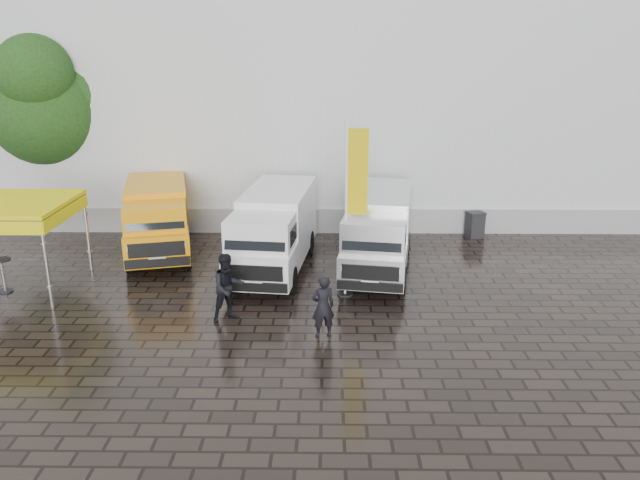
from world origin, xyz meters
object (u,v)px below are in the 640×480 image
Objects in this scene: cocktail_table at (3,276)px; person_front at (323,306)px; flagpole at (352,200)px; van_yellow at (158,221)px; person_tent at (228,287)px; canopy_tent at (11,207)px; van_white at (274,233)px; wheelie_bin at (475,225)px; van_silver at (379,234)px.

person_front is at bearing -16.65° from cocktail_table.
van_yellow is at bearing 151.40° from flagpole.
person_tent reaches higher than person_front.
van_white is at bearing 12.26° from canopy_tent.
canopy_tent is at bearing -150.28° from van_yellow.
van_white is 1.82× the size of canopy_tent.
canopy_tent is (-3.56, -3.37, 1.39)m from van_yellow.
van_yellow is 5.13× the size of cocktail_table.
person_front is at bearing -138.18° from wheelie_bin.
van_yellow is at bearing 90.32° from person_tent.
van_yellow is 5.30× the size of wheelie_bin.
van_white is 1.15× the size of flagpole.
canopy_tent reaches higher than wheelie_bin.
van_silver is at bearing -127.02° from person_front.
van_silver is 6.11m from person_tent.
wheelie_bin is at bearing 33.24° from van_white.
van_white is 8.27m from canopy_tent.
van_white is 3.56m from van_silver.
van_silver is 11.75m from canopy_tent.
canopy_tent is (-7.97, -1.73, 1.33)m from van_white.
wheelie_bin is at bearing 49.43° from flagpole.
van_white is 1.03× the size of van_silver.
van_white is at bearing -167.54° from wheelie_bin.
canopy_tent is at bearing -174.54° from wheelie_bin.
canopy_tent reaches higher than cocktail_table.
flagpole is at bearing -144.83° from wheelie_bin.
van_white is at bearing -34.07° from van_yellow.
wheelie_bin is at bearing -3.18° from van_yellow.
van_silver reaches higher than wheelie_bin.
van_white is 8.72m from wheelie_bin.
van_yellow is 1.62× the size of canopy_tent.
flagpole is at bearing -42.34° from van_yellow.
van_white is 5.74× the size of cocktail_table.
van_silver is 5.76× the size of wheelie_bin.
flagpole reaches higher than van_yellow.
cocktail_table is 17.20m from wheelie_bin.
canopy_tent is at bearing -161.21° from van_white.
person_tent is at bearing -96.88° from van_white.
canopy_tent is 3.26× the size of wheelie_bin.
wheelie_bin is at bearing 19.71° from canopy_tent.
van_silver is at bearing 7.22° from van_white.
person_tent is (-0.97, -4.05, -0.36)m from van_white.
cocktail_table is at bearing -159.51° from van_white.
flagpole is 4.98× the size of cocktail_table.
person_front is (10.07, -3.01, 0.33)m from cocktail_table.
flagpole is 2.75× the size of person_tent.
van_yellow is 5.09m from canopy_tent.
van_silver is 5.76m from wheelie_bin.
van_silver reaches higher than person_front.
cocktail_table is 0.55× the size of person_tent.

